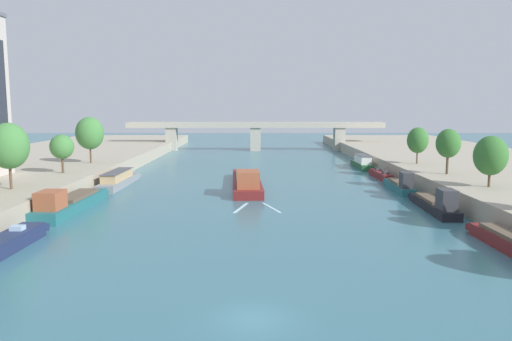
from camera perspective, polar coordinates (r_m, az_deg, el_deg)
ground_plane at (r=28.88m, az=-0.20°, el=-16.96°), size 400.00×400.00×0.00m
quay_left at (r=91.75m, az=-26.53°, el=-0.07°), size 36.00×170.00×2.45m
quay_right at (r=91.62m, az=26.58°, el=-0.08°), size 36.00×170.00×2.45m
barge_midriver at (r=72.64m, az=-0.99°, el=-1.24°), size 5.11×24.08×3.38m
wake_behind_barge at (r=58.40m, az=0.11°, el=-4.35°), size 5.59×6.03×0.03m
moored_boat_left_second at (r=45.94m, az=-27.09°, el=-7.59°), size 2.45×11.91×2.38m
moored_boat_left_downstream at (r=60.29m, az=-20.77°, el=-3.54°), size 3.60×16.74×3.19m
moored_boat_left_gap_after at (r=77.38m, az=-15.60°, el=-1.00°), size 2.90×15.81×2.32m
moored_boat_right_downstream at (r=59.94m, az=20.28°, el=-3.64°), size 2.69×13.38×3.17m
moored_boat_right_gap_after at (r=72.54m, az=16.54°, el=-1.63°), size 2.35×11.75×3.15m
moored_boat_right_near at (r=85.17m, az=14.42°, el=-0.46°), size 1.87×10.10×2.22m
moored_boat_right_upstream at (r=98.42m, az=12.37°, el=0.92°), size 2.45×11.74×2.62m
tree_left_distant at (r=63.05m, az=-26.75°, el=2.57°), size 4.53×4.53×7.69m
tree_left_by_lamp at (r=75.67m, az=-21.57°, el=2.58°), size 3.36×3.36×5.55m
tree_left_midway at (r=87.66m, az=-18.69°, el=4.14°), size 4.67×4.67×7.82m
tree_right_end_of_row at (r=64.18m, az=25.77°, el=1.56°), size 3.89×3.89×6.11m
tree_right_distant at (r=74.12m, az=21.60°, el=2.94°), size 3.39×3.39×6.42m
tree_right_second at (r=86.23m, az=18.43°, el=3.36°), size 3.50×3.50×6.10m
bridge_far at (r=134.27m, az=0.05°, el=4.49°), size 69.98×4.40×7.79m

